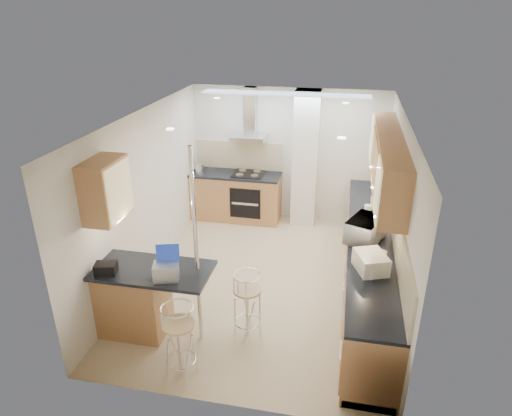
% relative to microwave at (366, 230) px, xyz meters
% --- Properties ---
extents(ground, '(4.80, 4.80, 0.00)m').
position_rel_microwave_xyz_m(ground, '(-1.40, 0.17, -1.08)').
color(ground, '#C6B584').
rests_on(ground, ground).
extents(room_shell, '(3.64, 4.84, 2.51)m').
position_rel_microwave_xyz_m(room_shell, '(-1.08, 0.54, 0.46)').
color(room_shell, white).
rests_on(room_shell, ground).
extents(right_counter, '(0.63, 4.40, 0.92)m').
position_rel_microwave_xyz_m(right_counter, '(0.10, 0.17, -0.62)').
color(right_counter, '#A76B43').
rests_on(right_counter, ground).
extents(back_counter, '(1.70, 0.63, 0.92)m').
position_rel_microwave_xyz_m(back_counter, '(-2.35, 2.27, -0.62)').
color(back_counter, '#A76B43').
rests_on(back_counter, ground).
extents(peninsula, '(1.47, 0.72, 0.94)m').
position_rel_microwave_xyz_m(peninsula, '(-2.53, -1.28, -0.60)').
color(peninsula, '#A76B43').
rests_on(peninsula, ground).
extents(microwave, '(0.59, 0.68, 0.32)m').
position_rel_microwave_xyz_m(microwave, '(0.00, 0.00, 0.00)').
color(microwave, white).
rests_on(microwave, right_counter).
extents(laptop, '(0.33, 0.28, 0.19)m').
position_rel_microwave_xyz_m(laptop, '(-2.25, -1.45, -0.04)').
color(laptop, '#ACAFB4').
rests_on(laptop, peninsula).
extents(bag, '(0.28, 0.23, 0.13)m').
position_rel_microwave_xyz_m(bag, '(-2.99, -1.48, -0.07)').
color(bag, black).
rests_on(bag, peninsula).
extents(bar_stool_near, '(0.40, 0.40, 0.93)m').
position_rel_microwave_xyz_m(bar_stool_near, '(-1.96, -1.92, -0.62)').
color(bar_stool_near, tan).
rests_on(bar_stool_near, ground).
extents(bar_stool_end, '(0.49, 0.49, 0.90)m').
position_rel_microwave_xyz_m(bar_stool_end, '(-1.38, -1.11, -0.63)').
color(bar_stool_end, tan).
rests_on(bar_stool_end, ground).
extents(jar_a, '(0.13, 0.13, 0.19)m').
position_rel_microwave_xyz_m(jar_a, '(0.16, 1.13, -0.06)').
color(jar_a, '#EEE7CF').
rests_on(jar_a, right_counter).
extents(jar_b, '(0.12, 0.12, 0.14)m').
position_rel_microwave_xyz_m(jar_b, '(0.05, 0.91, -0.09)').
color(jar_b, '#EEE7CF').
rests_on(jar_b, right_counter).
extents(jar_c, '(0.16, 0.16, 0.20)m').
position_rel_microwave_xyz_m(jar_c, '(0.17, -0.63, -0.06)').
color(jar_c, '#BBB496').
rests_on(jar_c, right_counter).
extents(jar_d, '(0.12, 0.12, 0.14)m').
position_rel_microwave_xyz_m(jar_d, '(0.05, -0.93, -0.09)').
color(jar_d, white).
rests_on(jar_d, right_counter).
extents(bread_bin, '(0.45, 0.50, 0.22)m').
position_rel_microwave_xyz_m(bread_bin, '(0.05, -0.75, -0.05)').
color(bread_bin, '#EEE7CF').
rests_on(bread_bin, right_counter).
extents(kettle, '(0.16, 0.16, 0.19)m').
position_rel_microwave_xyz_m(kettle, '(-3.02, 2.13, -0.06)').
color(kettle, silver).
rests_on(kettle, back_counter).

